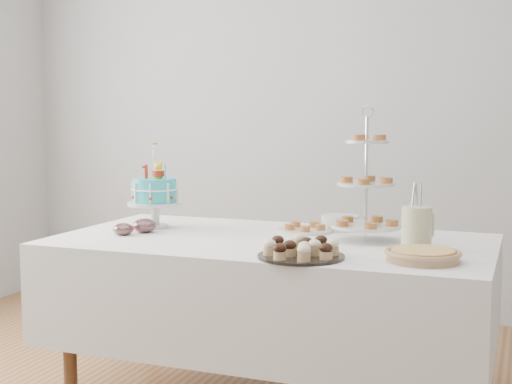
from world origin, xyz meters
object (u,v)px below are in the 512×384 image
at_px(plate_stack, 340,223).
at_px(jam_bowl_b, 145,226).
at_px(table, 271,289).
at_px(tiered_stand, 366,185).
at_px(jam_bowl_a, 123,229).
at_px(utensil_pitcher, 417,227).
at_px(cupcake_tray, 301,248).
at_px(pie, 423,255).
at_px(pastry_plate, 305,228).
at_px(birthday_cake, 155,205).

height_order(plate_stack, jam_bowl_b, plate_stack).
bearing_deg(table, tiered_stand, 14.23).
distance_m(jam_bowl_a, utensil_pitcher, 1.32).
height_order(cupcake_tray, plate_stack, cupcake_tray).
bearing_deg(pie, pastry_plate, 140.64).
bearing_deg(jam_bowl_b, table, 4.48).
height_order(plate_stack, jam_bowl_a, plate_stack).
height_order(pie, jam_bowl_b, jam_bowl_b).
distance_m(cupcake_tray, jam_bowl_a, 0.95).
relative_size(tiered_stand, plate_stack, 3.29).
xyz_separation_m(pie, jam_bowl_a, (-1.37, 0.11, 0.00)).
xyz_separation_m(plate_stack, jam_bowl_a, (-0.89, -0.51, -0.01)).
bearing_deg(birthday_cake, pastry_plate, -6.19).
xyz_separation_m(plate_stack, utensil_pitcher, (0.42, -0.40, 0.06)).
xyz_separation_m(jam_bowl_a, utensil_pitcher, (1.31, 0.10, 0.07)).
distance_m(pie, tiered_stand, 0.52).
relative_size(jam_bowl_a, jam_bowl_b, 0.85).
distance_m(table, utensil_pitcher, 0.72).
bearing_deg(cupcake_tray, table, 124.87).
relative_size(plate_stack, jam_bowl_a, 1.88).
relative_size(table, tiered_stand, 3.25).
distance_m(pie, utensil_pitcher, 0.24).
distance_m(table, birthday_cake, 0.73).
bearing_deg(utensil_pitcher, birthday_cake, 158.79).
relative_size(plate_stack, jam_bowl_b, 1.59).
distance_m(table, tiered_stand, 0.63).
bearing_deg(table, utensil_pitcher, -4.10).
bearing_deg(plate_stack, utensil_pitcher, -43.64).
relative_size(tiered_stand, utensil_pitcher, 2.16).
xyz_separation_m(pastry_plate, jam_bowl_b, (-0.70, -0.29, 0.01)).
relative_size(birthday_cake, tiered_stand, 0.70).
height_order(birthday_cake, jam_bowl_a, birthday_cake).
distance_m(birthday_cake, plate_stack, 0.90).
xyz_separation_m(cupcake_tray, pie, (0.45, 0.10, -0.01)).
xyz_separation_m(birthday_cake, pie, (1.34, -0.36, -0.09)).
height_order(tiered_stand, jam_bowl_b, tiered_stand).
bearing_deg(tiered_stand, jam_bowl_a, -166.73).
relative_size(table, jam_bowl_b, 16.98).
relative_size(birthday_cake, jam_bowl_b, 3.66).
xyz_separation_m(plate_stack, pastry_plate, (-0.14, -0.11, -0.02)).
distance_m(pie, plate_stack, 0.78).
relative_size(jam_bowl_b, utensil_pitcher, 0.41).
height_order(tiered_stand, jam_bowl_a, tiered_stand).
xyz_separation_m(cupcake_tray, jam_bowl_a, (-0.92, 0.21, -0.01)).
bearing_deg(pastry_plate, pie, -39.36).
xyz_separation_m(cupcake_tray, plate_stack, (-0.03, 0.72, -0.00)).
bearing_deg(pastry_plate, utensil_pitcher, -27.24).
height_order(pie, tiered_stand, tiered_stand).
bearing_deg(pie, birthday_cake, 164.89).
distance_m(cupcake_tray, tiered_stand, 0.53).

